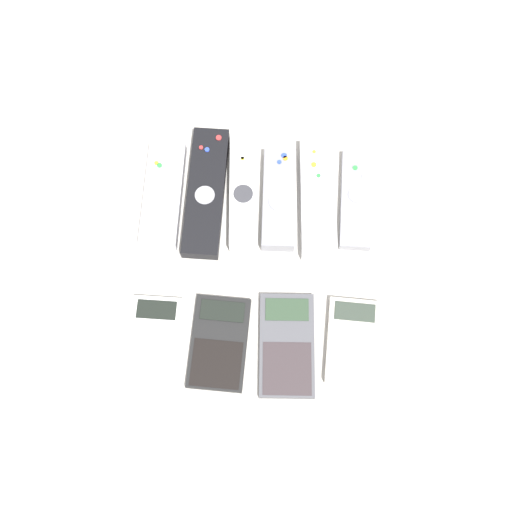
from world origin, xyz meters
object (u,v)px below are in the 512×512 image
(remote_2, at_px, (243,193))
(remote_5, at_px, (356,200))
(calculator_0, at_px, (154,340))
(remote_0, at_px, (163,195))
(calculator_1, at_px, (219,343))
(remote_1, at_px, (206,192))
(remote_4, at_px, (318,199))
(calculator_3, at_px, (353,341))
(calculator_2, at_px, (287,345))
(remote_3, at_px, (279,199))

(remote_2, bearing_deg, remote_5, -3.51)
(remote_5, xyz_separation_m, calculator_0, (-0.29, -0.23, -0.00))
(remote_0, distance_m, calculator_1, 0.25)
(remote_1, height_order, remote_4, remote_4)
(calculator_1, distance_m, calculator_3, 0.19)
(remote_4, bearing_deg, remote_0, 178.69)
(remote_0, distance_m, calculator_2, 0.30)
(remote_0, distance_m, calculator_0, 0.22)
(remote_4, bearing_deg, remote_3, -179.44)
(remote_2, relative_size, calculator_0, 1.44)
(remote_2, xyz_separation_m, calculator_1, (-0.03, -0.23, -0.01))
(remote_5, height_order, calculator_0, remote_5)
(remote_3, xyz_separation_m, remote_4, (0.06, 0.00, -0.00))
(remote_1, bearing_deg, remote_2, 2.22)
(remote_0, relative_size, calculator_3, 1.35)
(remote_0, height_order, remote_1, remote_0)
(calculator_2, bearing_deg, remote_2, 105.86)
(remote_0, height_order, calculator_3, remote_0)
(remote_2, height_order, calculator_3, remote_2)
(remote_3, height_order, remote_5, remote_3)
(remote_2, relative_size, remote_5, 1.16)
(calculator_1, xyz_separation_m, calculator_3, (0.19, 0.01, 0.00))
(remote_1, xyz_separation_m, calculator_3, (0.22, -0.23, -0.00))
(calculator_1, distance_m, calculator_2, 0.10)
(remote_0, xyz_separation_m, calculator_3, (0.29, -0.22, -0.00))
(remote_5, xyz_separation_m, calculator_3, (-0.01, -0.22, -0.00))
(calculator_0, bearing_deg, remote_5, 39.85)
(remote_3, distance_m, remote_5, 0.12)
(calculator_2, distance_m, calculator_3, 0.09)
(remote_0, bearing_deg, calculator_3, -35.73)
(calculator_1, bearing_deg, calculator_2, 3.35)
(remote_4, bearing_deg, calculator_0, -137.75)
(remote_2, distance_m, remote_5, 0.17)
(calculator_0, bearing_deg, remote_1, 76.95)
(remote_2, xyz_separation_m, calculator_0, (-0.12, -0.23, -0.01))
(calculator_2, bearing_deg, remote_4, 78.20)
(remote_1, xyz_separation_m, remote_4, (0.17, -0.01, 0.00))
(remote_0, height_order, remote_5, remote_0)
(calculator_2, bearing_deg, calculator_1, 178.64)
(remote_4, bearing_deg, remote_5, 0.53)
(remote_0, xyz_separation_m, remote_5, (0.30, 0.00, -0.00))
(calculator_1, bearing_deg, remote_5, 52.61)
(remote_0, bearing_deg, calculator_0, -88.00)
(remote_5, bearing_deg, remote_4, -175.86)
(remote_3, height_order, calculator_0, remote_3)
(calculator_0, height_order, calculator_3, calculator_3)
(remote_1, distance_m, remote_5, 0.23)
(remote_1, bearing_deg, calculator_1, -80.19)
(calculator_1, bearing_deg, remote_4, 61.86)
(remote_1, relative_size, calculator_2, 1.40)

